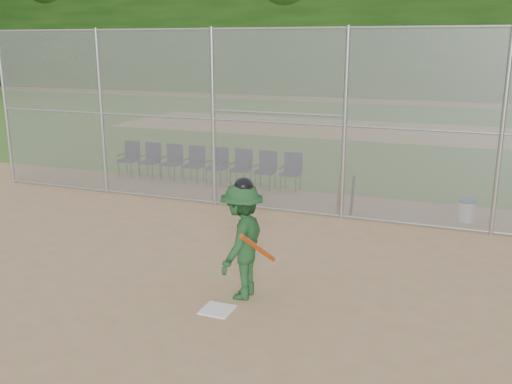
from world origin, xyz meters
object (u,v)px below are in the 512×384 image
(home_plate, at_px, (217,310))
(water_cooler, at_px, (467,210))
(batter_at_plate, at_px, (242,240))
(chair_0, at_px, (128,159))

(home_plate, distance_m, water_cooler, 6.52)
(batter_at_plate, xyz_separation_m, water_cooler, (3.01, 5.14, -0.64))
(water_cooler, distance_m, chair_0, 9.11)
(home_plate, height_order, water_cooler, water_cooler)
(chair_0, bearing_deg, home_plate, -48.93)
(batter_at_plate, height_order, water_cooler, batter_at_plate)
(batter_at_plate, distance_m, chair_0, 8.66)
(water_cooler, bearing_deg, home_plate, -119.01)
(home_plate, height_order, batter_at_plate, batter_at_plate)
(water_cooler, xyz_separation_m, chair_0, (-9.05, 1.06, 0.24))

